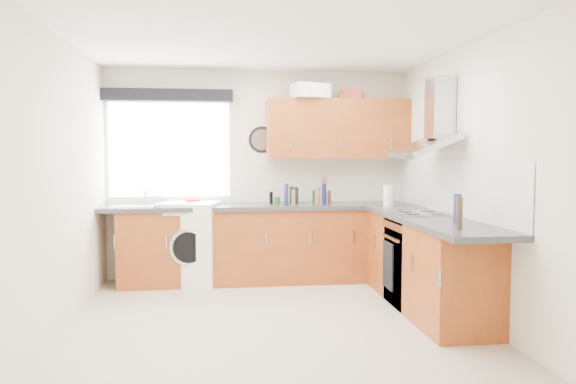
{
  "coord_description": "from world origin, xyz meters",
  "views": [
    {
      "loc": [
        -0.48,
        -5.0,
        1.51
      ],
      "look_at": [
        0.25,
        0.85,
        1.1
      ],
      "focal_mm": 35.0,
      "sensor_mm": 36.0,
      "label": 1
    }
  ],
  "objects": [
    {
      "name": "jar_9",
      "position": [
        0.15,
        1.65,
        0.98
      ],
      "size": [
        0.04,
        0.04,
        0.14
      ],
      "primitive_type": "cylinder",
      "color": "black",
      "rests_on": "worktop_back"
    },
    {
      "name": "window",
      "position": [
        -1.05,
        1.79,
        1.55
      ],
      "size": [
        1.4,
        0.02,
        1.1
      ],
      "primitive_type": "cube",
      "color": "white",
      "rests_on": "wall_back"
    },
    {
      "name": "jar_2",
      "position": [
        0.84,
        1.6,
        0.99
      ],
      "size": [
        0.04,
        0.04,
        0.15
      ],
      "primitive_type": "cylinder",
      "color": "maroon",
      "rests_on": "worktop_back"
    },
    {
      "name": "casserole",
      "position": [
        0.59,
        1.52,
        2.23
      ],
      "size": [
        0.47,
        0.4,
        0.17
      ],
      "primitive_type": "cube",
      "rotation": [
        0.0,
        0.0,
        0.33
      ],
      "color": "white",
      "rests_on": "upper_cabinets"
    },
    {
      "name": "washing_machine",
      "position": [
        -0.81,
        1.52,
        0.47
      ],
      "size": [
        0.76,
        0.74,
        0.94
      ],
      "primitive_type": "cube",
      "rotation": [
        0.0,
        0.0,
        -0.21
      ],
      "color": "white",
      "rests_on": "ground_plane"
    },
    {
      "name": "base_cab_back",
      "position": [
        -0.1,
        1.51,
        0.43
      ],
      "size": [
        3.0,
        0.58,
        0.86
      ],
      "primitive_type": "cube",
      "color": "brown",
      "rests_on": "ground_plane"
    },
    {
      "name": "jar_8",
      "position": [
        0.3,
        1.37,
        1.03
      ],
      "size": [
        0.05,
        0.05,
        0.25
      ],
      "primitive_type": "cylinder",
      "color": "navy",
      "rests_on": "worktop_back"
    },
    {
      "name": "storage_box",
      "position": [
        1.13,
        1.72,
        2.21
      ],
      "size": [
        0.32,
        0.3,
        0.12
      ],
      "primitive_type": "cube",
      "rotation": [
        0.0,
        0.0,
        -0.32
      ],
      "color": "#CA5033",
      "rests_on": "upper_cabinets"
    },
    {
      "name": "wall_left",
      "position": [
        -1.8,
        0.0,
        1.25
      ],
      "size": [
        0.02,
        3.6,
        2.5
      ],
      "primitive_type": "cube",
      "color": "silver",
      "rests_on": "ground_plane"
    },
    {
      "name": "window_blind",
      "position": [
        -1.05,
        1.7,
        2.18
      ],
      "size": [
        1.5,
        0.18,
        0.14
      ],
      "primitive_type": "cube",
      "color": "black",
      "rests_on": "wall_back"
    },
    {
      "name": "jar_7",
      "position": [
        0.38,
        1.42,
        1.0
      ],
      "size": [
        0.04,
        0.04,
        0.17
      ],
      "primitive_type": "cylinder",
      "color": "olive",
      "rests_on": "worktop_back"
    },
    {
      "name": "upper_cabinets",
      "position": [
        0.95,
        1.62,
        1.8
      ],
      "size": [
        1.7,
        0.35,
        0.7
      ],
      "primitive_type": "cube",
      "color": "brown",
      "rests_on": "wall_back"
    },
    {
      "name": "bottle_1",
      "position": [
        1.4,
        -0.82,
        1.04
      ],
      "size": [
        0.05,
        0.05,
        0.26
      ],
      "primitive_type": "cylinder",
      "color": "#403023",
      "rests_on": "worktop_right"
    },
    {
      "name": "worktop_right",
      "position": [
        1.5,
        0.0,
        0.89
      ],
      "size": [
        0.62,
        2.42,
        0.05
      ],
      "primitive_type": "cube",
      "color": "#2D2D31",
      "rests_on": "base_cab_right"
    },
    {
      "name": "ceiling",
      "position": [
        0.0,
        0.0,
        2.5
      ],
      "size": [
        3.6,
        3.6,
        0.02
      ],
      "primitive_type": "cube",
      "color": "white",
      "rests_on": "wall_back"
    },
    {
      "name": "splashback",
      "position": [
        1.79,
        0.3,
        1.18
      ],
      "size": [
        0.01,
        3.0,
        0.54
      ],
      "primitive_type": "cube",
      "color": "white",
      "rests_on": "wall_right"
    },
    {
      "name": "kitchen_roll",
      "position": [
        1.4,
        1.05,
        1.03
      ],
      "size": [
        0.13,
        0.13,
        0.24
      ],
      "primitive_type": "cylinder",
      "rotation": [
        0.0,
        0.0,
        -0.19
      ],
      "color": "white",
      "rests_on": "worktop_right"
    },
    {
      "name": "jar_3",
      "position": [
        0.18,
        1.36,
        0.96
      ],
      "size": [
        0.07,
        0.07,
        0.1
      ],
      "primitive_type": "cylinder",
      "color": "#1C4F1F",
      "rests_on": "worktop_back"
    },
    {
      "name": "jar_6",
      "position": [
        0.4,
        1.69,
        1.01
      ],
      "size": [
        0.05,
        0.05,
        0.2
      ],
      "primitive_type": "cylinder",
      "color": "black",
      "rests_on": "worktop_back"
    },
    {
      "name": "wall_right",
      "position": [
        1.8,
        0.0,
        1.25
      ],
      "size": [
        0.02,
        3.6,
        2.5
      ],
      "primitive_type": "cube",
      "color": "silver",
      "rests_on": "ground_plane"
    },
    {
      "name": "sink",
      "position": [
        -1.33,
        1.5,
        0.95
      ],
      "size": [
        0.84,
        0.46,
        0.1
      ],
      "primitive_type": null,
      "color": "#A6ADB8",
      "rests_on": "worktop_back"
    },
    {
      "name": "base_cab_corner",
      "position": [
        1.5,
        1.5,
        0.43
      ],
      "size": [
        0.6,
        0.6,
        0.86
      ],
      "primitive_type": "cube",
      "color": "brown",
      "rests_on": "ground_plane"
    },
    {
      "name": "utensil_pot",
      "position": [
        0.75,
        1.45,
        0.98
      ],
      "size": [
        0.12,
        0.12,
        0.14
      ],
      "primitive_type": "cylinder",
      "rotation": [
        0.0,
        0.0,
        -0.19
      ],
      "color": "#736C58",
      "rests_on": "worktop_back"
    },
    {
      "name": "base_cab_right",
      "position": [
        1.51,
        0.15,
        0.43
      ],
      "size": [
        0.58,
        2.1,
        0.86
      ],
      "primitive_type": "cube",
      "color": "brown",
      "rests_on": "ground_plane"
    },
    {
      "name": "extractor_hood",
      "position": [
        1.6,
        0.3,
        1.77
      ],
      "size": [
        0.52,
        0.78,
        0.66
      ],
      "primitive_type": null,
      "color": "#A6ADB8",
      "rests_on": "wall_right"
    },
    {
      "name": "tomato_cluster",
      "position": [
        -0.78,
        1.65,
        0.94
      ],
      "size": [
        0.16,
        0.16,
        0.07
      ],
      "primitive_type": null,
      "rotation": [
        0.0,
        0.0,
        0.06
      ],
      "color": "#C2050F",
      "rests_on": "worktop_back"
    },
    {
      "name": "jar_5",
      "position": [
        0.69,
        1.51,
        1.01
      ],
      "size": [
        0.07,
        0.07,
        0.19
      ],
      "primitive_type": "cylinder",
      "color": "olive",
      "rests_on": "worktop_back"
    },
    {
      "name": "bottle_0",
      "position": [
        1.54,
        -0.47,
        1.04
      ],
      "size": [
        0.07,
        0.07,
        0.25
      ],
      "primitive_type": "cylinder",
      "color": "navy",
      "rests_on": "worktop_right"
    },
    {
      "name": "oven",
      "position": [
        1.5,
        0.3,
        0.42
      ],
      "size": [
        0.56,
        0.58,
        0.85
      ],
      "primitive_type": "cube",
      "color": "black",
      "rests_on": "ground_plane"
    },
    {
      "name": "wall_back",
      "position": [
        0.0,
        1.8,
        1.25
      ],
      "size": [
        3.6,
        0.02,
        2.5
      ],
      "primitive_type": "cube",
      "color": "silver",
      "rests_on": "ground_plane"
    },
    {
      "name": "jar_0",
      "position": [
        0.67,
        1.58,
        0.99
      ],
      "size": [
        0.08,
        0.08,
        0.16
      ],
      "primitive_type": "cylinder",
      "color": "#133513",
      "rests_on": "worktop_back"
    },
    {
      "name": "hob_plate",
      "position": [
        1.5,
        0.3,
        0.92
      ],
      "size": [
        0.52,
        0.52,
        0.01
      ],
      "primitive_type": "cube",
      "color": "#A6ADB8",
      "rests_on": "worktop_right"
    },
    {
      "name": "ground_plane",
      "position": [
        0.0,
        0.0,
        0.0
      ],
      "size": [
        3.6,
        3.6,
        0.0
      ],
      "primitive_type": "plane",
      "color": "beige"
    },
    {
      "name": "wall_front",
      "position": [
        0.0,
        -1.8,
        1.25
      ],
      "size": [
        3.6,
        0.02,
        2.5
      ],
      "primitive_type": "cube",
      "color": "silver",
      "rests_on": "ground_plane"
    },
    {
      "name": "wall_clock",
      "position": [
        0.05,
        1.78,
        1.67
      ],
      "size": [
        0.32,
        0.04,
        0.32
      ],
      "primitive_type": "cylinder",
      "rotation": [
        1.57,
        0.0,
        0.0
      ],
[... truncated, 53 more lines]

